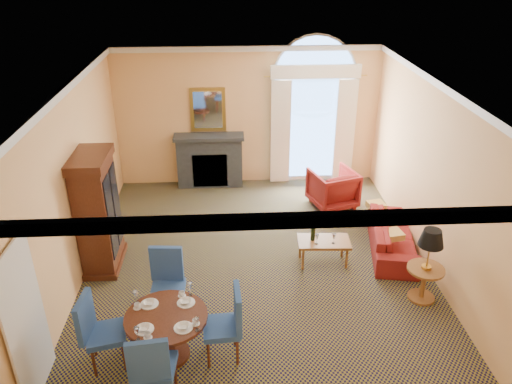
{
  "coord_description": "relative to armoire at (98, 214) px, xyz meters",
  "views": [
    {
      "loc": [
        -0.45,
        -7.22,
        5.17
      ],
      "look_at": [
        0.0,
        0.5,
        1.3
      ],
      "focal_mm": 35.0,
      "sensor_mm": 36.0,
      "label": 1
    }
  ],
  "objects": [
    {
      "name": "ground",
      "position": [
        2.72,
        -0.39,
        -1.02
      ],
      "size": [
        7.5,
        7.5,
        0.0
      ],
      "primitive_type": "plane",
      "color": "#121033",
      "rests_on": "ground"
    },
    {
      "name": "room_envelope",
      "position": [
        2.69,
        0.28,
        1.49
      ],
      "size": [
        6.04,
        7.52,
        3.45
      ],
      "color": "#F5BB75",
      "rests_on": "ground"
    },
    {
      "name": "armoire",
      "position": [
        0.0,
        0.0,
        0.0
      ],
      "size": [
        0.6,
        1.07,
        2.11
      ],
      "color": "#3E1B0E",
      "rests_on": "ground"
    },
    {
      "name": "dining_table",
      "position": [
        1.37,
        -2.33,
        -0.49
      ],
      "size": [
        1.12,
        1.12,
        0.91
      ],
      "color": "#3E1B0E",
      "rests_on": "ground"
    },
    {
      "name": "dining_chair_north",
      "position": [
        1.29,
        -1.39,
        -0.38
      ],
      "size": [
        0.53,
        0.54,
        1.12
      ],
      "rotation": [
        0.0,
        0.0,
        3.11
      ],
      "color": "navy",
      "rests_on": "ground"
    },
    {
      "name": "dining_chair_south",
      "position": [
        1.28,
        -3.13,
        -0.38
      ],
      "size": [
        0.54,
        0.55,
        1.12
      ],
      "rotation": [
        0.0,
        0.0,
        -0.07
      ],
      "color": "navy",
      "rests_on": "ground"
    },
    {
      "name": "dining_chair_east",
      "position": [
        2.21,
        -2.38,
        -0.38
      ],
      "size": [
        0.54,
        0.53,
        1.12
      ],
      "rotation": [
        0.0,
        0.0,
        1.64
      ],
      "color": "navy",
      "rests_on": "ground"
    },
    {
      "name": "dining_chair_west",
      "position": [
        0.46,
        -2.42,
        -0.38
      ],
      "size": [
        0.6,
        0.6,
        1.12
      ],
      "rotation": [
        0.0,
        0.0,
        -1.34
      ],
      "color": "navy",
      "rests_on": "ground"
    },
    {
      "name": "sofa",
      "position": [
        5.27,
        0.14,
        -0.73
      ],
      "size": [
        1.13,
        2.09,
        0.58
      ],
      "primitive_type": "imported",
      "rotation": [
        0.0,
        0.0,
        1.39
      ],
      "color": "maroon",
      "rests_on": "ground"
    },
    {
      "name": "armchair",
      "position": [
        4.49,
        1.96,
        -0.6
      ],
      "size": [
        1.13,
        1.14,
        0.83
      ],
      "primitive_type": "imported",
      "rotation": [
        0.0,
        0.0,
        3.45
      ],
      "color": "maroon",
      "rests_on": "ground"
    },
    {
      "name": "coffee_table",
      "position": [
        3.89,
        -0.21,
        -0.58
      ],
      "size": [
        0.94,
        0.56,
        0.85
      ],
      "rotation": [
        0.0,
        0.0,
        -0.05
      ],
      "color": "brown",
      "rests_on": "ground"
    },
    {
      "name": "side_table",
      "position": [
        5.32,
        -1.3,
        -0.2
      ],
      "size": [
        0.59,
        0.59,
        1.26
      ],
      "color": "brown",
      "rests_on": "ground"
    }
  ]
}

